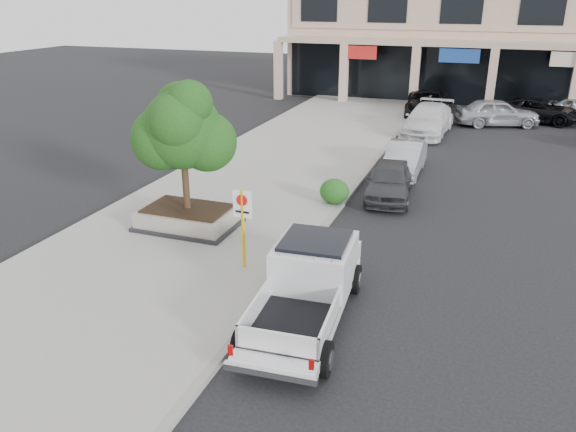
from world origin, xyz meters
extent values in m
plane|color=black|center=(0.00, 0.00, 0.00)|extent=(120.00, 120.00, 0.00)
cube|color=gray|center=(-5.50, 6.00, 0.07)|extent=(8.00, 52.00, 0.15)
cube|color=gray|center=(-1.55, 6.00, 0.07)|extent=(0.20, 52.00, 0.15)
cube|color=tan|center=(8.00, 34.00, 4.50)|extent=(40.00, 10.00, 9.00)
cube|color=tan|center=(-12.00, 27.05, 2.10)|extent=(0.55, 0.55, 4.20)
cube|color=black|center=(8.00, 28.95, 2.00)|extent=(39.20, 0.08, 3.90)
cube|color=black|center=(-5.77, 2.35, 0.21)|extent=(3.20, 2.20, 0.12)
cube|color=#9F9685|center=(-5.77, 2.35, 0.52)|extent=(3.00, 2.00, 0.50)
cube|color=black|center=(-5.77, 2.35, 0.80)|extent=(2.70, 1.70, 0.06)
cylinder|color=black|center=(-5.77, 2.35, 1.93)|extent=(0.22, 0.22, 2.20)
sphere|color=#10360E|center=(-5.77, 2.35, 3.43)|extent=(2.50, 2.50, 2.50)
sphere|color=#10360E|center=(-5.07, 2.65, 3.03)|extent=(1.90, 1.90, 1.90)
sphere|color=#10360E|center=(-6.07, 2.85, 4.03)|extent=(1.60, 1.60, 1.60)
cylinder|color=#ECAF0C|center=(-2.80, 0.27, 1.30)|extent=(0.09, 0.09, 2.30)
cube|color=white|center=(-2.80, 0.27, 2.05)|extent=(0.55, 0.03, 0.78)
cylinder|color=red|center=(-2.80, 0.24, 2.17)|extent=(0.32, 0.02, 0.32)
ellipsoid|color=#164F17|center=(-1.80, 6.16, 0.62)|extent=(1.10, 0.99, 0.93)
imported|color=#333539|center=(-0.10, 7.91, 0.70)|extent=(2.10, 4.26, 1.40)
imported|color=#A8AAB1|center=(-0.06, 11.22, 0.69)|extent=(1.46, 4.18, 1.38)
imported|color=silver|center=(-0.05, 19.27, 0.82)|extent=(2.66, 5.77, 1.63)
imported|color=black|center=(-0.72, 24.52, 0.79)|extent=(3.13, 5.90, 1.58)
imported|color=#A8A9B0|center=(3.59, 22.81, 0.81)|extent=(5.14, 3.31, 1.63)
imported|color=black|center=(5.92, 24.86, 0.71)|extent=(5.55, 3.50, 1.43)
camera|label=1|loc=(3.28, -12.75, 7.38)|focal=35.00mm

